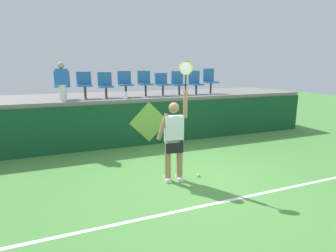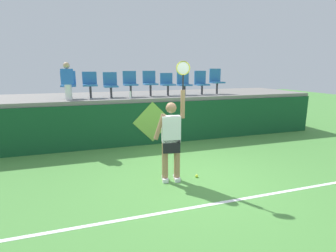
{
  "view_description": "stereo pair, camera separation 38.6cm",
  "coord_description": "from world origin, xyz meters",
  "px_view_note": "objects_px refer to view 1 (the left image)",
  "views": [
    {
      "loc": [
        -2.54,
        -4.76,
        2.39
      ],
      "look_at": [
        -0.23,
        1.07,
        1.0
      ],
      "focal_mm": 28.17,
      "sensor_mm": 36.0,
      "label": 1
    },
    {
      "loc": [
        -2.17,
        -4.89,
        2.39
      ],
      "look_at": [
        -0.23,
        1.07,
        1.0
      ],
      "focal_mm": 28.17,
      "sensor_mm": 36.0,
      "label": 2
    }
  ],
  "objects_px": {
    "stadium_chair_1": "(84,83)",
    "stadium_chair_2": "(105,84)",
    "stadium_chair_7": "(195,82)",
    "spectator_0": "(62,81)",
    "stadium_chair_8": "(210,80)",
    "stadium_chair_3": "(125,83)",
    "stadium_chair_4": "(145,82)",
    "stadium_chair_6": "(178,82)",
    "tennis_player": "(174,138)",
    "stadium_chair_0": "(62,84)",
    "water_bottle": "(126,95)",
    "tennis_ball": "(199,175)",
    "stadium_chair_5": "(162,83)"
  },
  "relations": [
    {
      "from": "stadium_chair_7",
      "to": "spectator_0",
      "type": "bearing_deg",
      "value": -174.58
    },
    {
      "from": "stadium_chair_3",
      "to": "stadium_chair_7",
      "type": "distance_m",
      "value": 2.57
    },
    {
      "from": "spectator_0",
      "to": "stadium_chair_1",
      "type": "bearing_deg",
      "value": 33.19
    },
    {
      "from": "water_bottle",
      "to": "stadium_chair_0",
      "type": "height_order",
      "value": "stadium_chair_0"
    },
    {
      "from": "tennis_ball",
      "to": "stadium_chair_1",
      "type": "relative_size",
      "value": 0.08
    },
    {
      "from": "stadium_chair_1",
      "to": "stadium_chair_6",
      "type": "distance_m",
      "value": 3.17
    },
    {
      "from": "stadium_chair_2",
      "to": "stadium_chair_7",
      "type": "distance_m",
      "value": 3.2
    },
    {
      "from": "stadium_chair_3",
      "to": "spectator_0",
      "type": "relative_size",
      "value": 0.76
    },
    {
      "from": "tennis_ball",
      "to": "stadium_chair_0",
      "type": "height_order",
      "value": "stadium_chair_0"
    },
    {
      "from": "stadium_chair_7",
      "to": "spectator_0",
      "type": "height_order",
      "value": "spectator_0"
    },
    {
      "from": "stadium_chair_7",
      "to": "stadium_chair_8",
      "type": "relative_size",
      "value": 0.92
    },
    {
      "from": "stadium_chair_6",
      "to": "spectator_0",
      "type": "relative_size",
      "value": 0.75
    },
    {
      "from": "tennis_player",
      "to": "tennis_ball",
      "type": "distance_m",
      "value": 1.1
    },
    {
      "from": "stadium_chair_4",
      "to": "stadium_chair_8",
      "type": "xyz_separation_m",
      "value": [
        2.5,
        0.01,
        0.03
      ]
    },
    {
      "from": "stadium_chair_0",
      "to": "stadium_chair_7",
      "type": "relative_size",
      "value": 1.01
    },
    {
      "from": "tennis_player",
      "to": "tennis_ball",
      "type": "xyz_separation_m",
      "value": [
        0.59,
        -0.02,
        -0.93
      ]
    },
    {
      "from": "stadium_chair_3",
      "to": "stadium_chair_4",
      "type": "height_order",
      "value": "stadium_chair_4"
    },
    {
      "from": "stadium_chair_1",
      "to": "stadium_chair_5",
      "type": "bearing_deg",
      "value": -0.06
    },
    {
      "from": "stadium_chair_6",
      "to": "stadium_chair_8",
      "type": "relative_size",
      "value": 0.9
    },
    {
      "from": "tennis_player",
      "to": "stadium_chair_2",
      "type": "height_order",
      "value": "tennis_player"
    },
    {
      "from": "stadium_chair_7",
      "to": "spectator_0",
      "type": "xyz_separation_m",
      "value": [
        -4.47,
        -0.42,
        0.13
      ]
    },
    {
      "from": "water_bottle",
      "to": "stadium_chair_2",
      "type": "relative_size",
      "value": 0.28
    },
    {
      "from": "stadium_chair_0",
      "to": "stadium_chair_6",
      "type": "relative_size",
      "value": 1.03
    },
    {
      "from": "tennis_ball",
      "to": "stadium_chair_7",
      "type": "xyz_separation_m",
      "value": [
        1.79,
        3.7,
        1.86
      ]
    },
    {
      "from": "stadium_chair_7",
      "to": "stadium_chair_8",
      "type": "distance_m",
      "value": 0.6
    },
    {
      "from": "stadium_chair_8",
      "to": "stadium_chair_4",
      "type": "bearing_deg",
      "value": -179.86
    },
    {
      "from": "water_bottle",
      "to": "stadium_chair_8",
      "type": "bearing_deg",
      "value": 11.14
    },
    {
      "from": "tennis_player",
      "to": "stadium_chair_1",
      "type": "distance_m",
      "value": 4.06
    },
    {
      "from": "stadium_chair_0",
      "to": "stadium_chair_4",
      "type": "distance_m",
      "value": 2.58
    },
    {
      "from": "tennis_player",
      "to": "tennis_ball",
      "type": "bearing_deg",
      "value": -2.07
    },
    {
      "from": "stadium_chair_0",
      "to": "stadium_chair_4",
      "type": "relative_size",
      "value": 1.01
    },
    {
      "from": "stadium_chair_3",
      "to": "tennis_player",
      "type": "bearing_deg",
      "value": -87.1
    },
    {
      "from": "tennis_player",
      "to": "stadium_chair_7",
      "type": "height_order",
      "value": "tennis_player"
    },
    {
      "from": "stadium_chair_4",
      "to": "stadium_chair_6",
      "type": "relative_size",
      "value": 1.02
    },
    {
      "from": "stadium_chair_2",
      "to": "stadium_chair_8",
      "type": "height_order",
      "value": "stadium_chair_8"
    },
    {
      "from": "stadium_chair_1",
      "to": "water_bottle",
      "type": "bearing_deg",
      "value": -29.04
    },
    {
      "from": "stadium_chair_2",
      "to": "stadium_chair_8",
      "type": "bearing_deg",
      "value": 0.05
    },
    {
      "from": "tennis_ball",
      "to": "stadium_chair_2",
      "type": "relative_size",
      "value": 0.08
    },
    {
      "from": "stadium_chair_1",
      "to": "stadium_chair_8",
      "type": "bearing_deg",
      "value": 0.1
    },
    {
      "from": "tennis_player",
      "to": "stadium_chair_4",
      "type": "distance_m",
      "value": 3.83
    },
    {
      "from": "stadium_chair_2",
      "to": "stadium_chair_3",
      "type": "height_order",
      "value": "stadium_chair_3"
    },
    {
      "from": "stadium_chair_3",
      "to": "stadium_chair_7",
      "type": "xyz_separation_m",
      "value": [
        2.57,
        0.01,
        -0.02
      ]
    },
    {
      "from": "stadium_chair_1",
      "to": "stadium_chair_2",
      "type": "relative_size",
      "value": 1.02
    },
    {
      "from": "tennis_player",
      "to": "stadium_chair_1",
      "type": "bearing_deg",
      "value": 111.67
    },
    {
      "from": "tennis_ball",
      "to": "stadium_chair_1",
      "type": "height_order",
      "value": "stadium_chair_1"
    },
    {
      "from": "stadium_chair_0",
      "to": "spectator_0",
      "type": "bearing_deg",
      "value": -90.0
    },
    {
      "from": "stadium_chair_4",
      "to": "stadium_chair_2",
      "type": "bearing_deg",
      "value": 179.89
    },
    {
      "from": "water_bottle",
      "to": "stadium_chair_6",
      "type": "bearing_deg",
      "value": 17.76
    },
    {
      "from": "stadium_chair_6",
      "to": "stadium_chair_7",
      "type": "height_order",
      "value": "stadium_chair_7"
    },
    {
      "from": "water_bottle",
      "to": "stadium_chair_7",
      "type": "xyz_separation_m",
      "value": [
        2.69,
        0.65,
        0.33
      ]
    }
  ]
}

